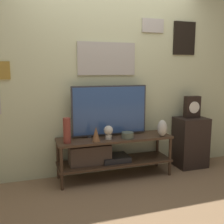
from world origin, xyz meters
The scene contains 11 objects.
ground_plane centered at (0.00, 0.00, 0.00)m, with size 12.00×12.00×0.00m, color #846647.
wall_back centered at (-0.01, 0.51, 1.36)m, with size 6.40×0.08×2.70m.
media_console centered at (-0.13, 0.25, 0.34)m, with size 1.49×0.42×0.54m.
television centered at (-0.04, 0.34, 0.88)m, with size 1.01×0.05×0.66m.
vase_wide_bowl centered at (0.14, 0.15, 0.58)m, with size 0.16×0.16×0.08m.
vase_slim_bronze centered at (-0.29, 0.12, 0.63)m, with size 0.10×0.10×0.18m.
vase_tall_ceramic centered at (-0.63, 0.17, 0.69)m, with size 0.09×0.09×0.30m.
vase_urn_stoneware centered at (0.61, 0.11, 0.65)m, with size 0.12×0.14×0.21m.
decorative_bust centered at (-0.11, 0.18, 0.64)m, with size 0.12×0.12×0.17m.
side_table centered at (1.18, 0.28, 0.36)m, with size 0.43×0.35×0.72m.
mantel_clock centered at (1.19, 0.30, 0.88)m, with size 0.22×0.11×0.31m.
Camera 1 is at (-1.06, -2.88, 1.40)m, focal length 42.00 mm.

